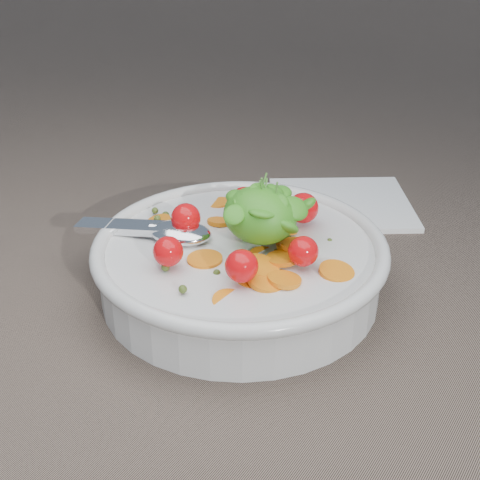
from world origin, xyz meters
The scene contains 3 objects.
ground centered at (0.00, 0.00, 0.00)m, with size 6.00×6.00×0.00m, color #766354.
bowl centered at (0.02, -0.02, 0.03)m, with size 0.26×0.24×0.10m.
napkin centered at (0.02, 0.17, 0.00)m, with size 0.14×0.12×0.01m, color white.
Camera 1 is at (0.28, -0.41, 0.31)m, focal length 50.00 mm.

